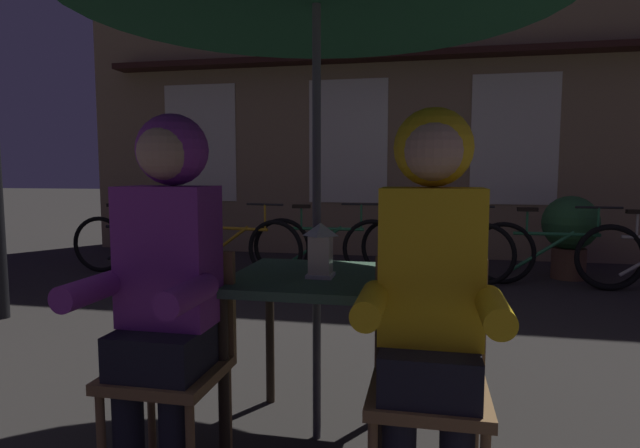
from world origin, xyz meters
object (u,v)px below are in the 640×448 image
object	(u,v)px
bicycle_fifth	(555,253)
potted_plant	(570,230)
cafe_table	(317,297)
person_left_hooded	(166,263)
person_right_hooded	(431,273)
bicycle_third	(326,246)
lantern	(321,249)
bicycle_nearest	(140,244)
chair_left	(176,352)
bicycle_fourth	(434,249)
chair_right	(429,370)
bicycle_second	(234,246)

from	to	relation	value
bicycle_fifth	potted_plant	size ratio (longest dim) A/B	1.83
cafe_table	potted_plant	xyz separation A→B (m)	(2.01, 3.98, -0.09)
person_left_hooded	potted_plant	xyz separation A→B (m)	(2.49, 4.41, -0.30)
person_right_hooded	bicycle_third	xyz separation A→B (m)	(-1.12, 3.95, -0.50)
lantern	bicycle_third	xyz separation A→B (m)	(-0.67, 3.58, -0.51)
lantern	bicycle_fifth	bearing A→B (deg)	64.12
lantern	bicycle_nearest	xyz separation A→B (m)	(-2.83, 3.36, -0.51)
bicycle_fifth	person_left_hooded	bearing A→B (deg)	-119.61
cafe_table	chair_left	xyz separation A→B (m)	(-0.48, -0.37, -0.15)
person_left_hooded	bicycle_fourth	world-z (taller)	person_left_hooded
chair_left	chair_right	distance (m)	0.96
lantern	bicycle_nearest	distance (m)	4.43
cafe_table	potted_plant	world-z (taller)	potted_plant
chair_left	potted_plant	bearing A→B (deg)	60.20
bicycle_nearest	bicycle_fifth	bearing A→B (deg)	2.65
lantern	bicycle_second	xyz separation A→B (m)	(-1.70, 3.42, -0.51)
chair_left	bicycle_third	distance (m)	3.90
bicycle_second	person_left_hooded	bearing A→B (deg)	-72.55
cafe_table	bicycle_fourth	size ratio (longest dim) A/B	0.45
bicycle_nearest	lantern	bearing A→B (deg)	-49.87
person_right_hooded	bicycle_fourth	world-z (taller)	person_right_hooded
lantern	bicycle_fifth	world-z (taller)	lantern
bicycle_third	cafe_table	bearing A→B (deg)	-79.70
chair_left	bicycle_second	world-z (taller)	chair_left
chair_right	person_right_hooded	distance (m)	0.36
person_left_hooded	bicycle_nearest	bearing A→B (deg)	121.93
bicycle_nearest	bicycle_fifth	size ratio (longest dim) A/B	1.00
lantern	chair_left	size ratio (longest dim) A/B	0.27
bicycle_second	bicycle_fifth	xyz separation A→B (m)	(3.43, 0.16, 0.00)
person_right_hooded	bicycle_fifth	xyz separation A→B (m)	(1.28, 3.95, -0.50)
cafe_table	bicycle_fifth	distance (m)	3.95
lantern	person_right_hooded	distance (m)	0.59
lantern	person_left_hooded	distance (m)	0.63
potted_plant	person_left_hooded	bearing A→B (deg)	-119.48
chair_right	chair_left	bearing A→B (deg)	180.00
bicycle_fourth	bicycle_fifth	distance (m)	1.22
bicycle_fourth	cafe_table	bearing A→B (deg)	-98.77
cafe_table	bicycle_third	world-z (taller)	bicycle_third
bicycle_second	bicycle_fourth	distance (m)	2.22
bicycle_fourth	bicycle_nearest	bearing A→B (deg)	-176.11
bicycle_second	bicycle_third	size ratio (longest dim) A/B	0.99
person_left_hooded	cafe_table	bearing A→B (deg)	41.57
chair_left	bicycle_fourth	bearing A→B (deg)	75.28
lantern	bicycle_fourth	bearing A→B (deg)	81.80
person_left_hooded	chair_right	bearing A→B (deg)	3.39
bicycle_nearest	potted_plant	xyz separation A→B (m)	(4.82, 0.68, 0.20)
bicycle_second	potted_plant	world-z (taller)	potted_plant
bicycle_fourth	bicycle_fifth	world-z (taller)	same
lantern	bicycle_nearest	size ratio (longest dim) A/B	0.14
person_right_hooded	potted_plant	bearing A→B (deg)	70.83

